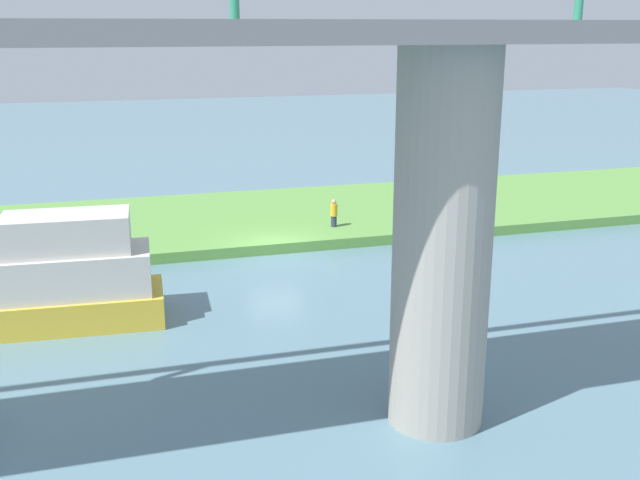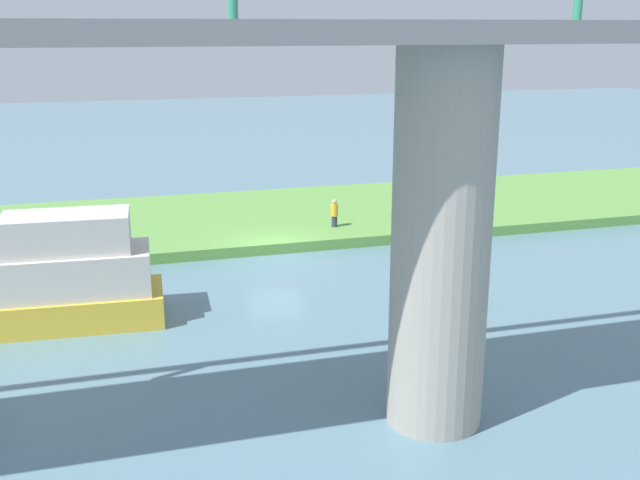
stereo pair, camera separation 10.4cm
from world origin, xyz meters
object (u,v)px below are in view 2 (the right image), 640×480
at_px(person_on_bank, 334,213).
at_px(motorboat_white, 46,281).
at_px(bridge_pylon, 441,244).
at_px(mooring_post, 102,242).

xyz_separation_m(person_on_bank, motorboat_white, (13.09, 8.31, 0.40)).
xyz_separation_m(bridge_pylon, motorboat_white, (10.16, -9.93, -3.27)).
distance_m(bridge_pylon, mooring_post, 19.48).
distance_m(person_on_bank, motorboat_white, 15.51).
bearing_deg(motorboat_white, person_on_bank, -147.59).
relative_size(mooring_post, motorboat_white, 0.09).
relative_size(bridge_pylon, mooring_post, 13.05).
distance_m(bridge_pylon, person_on_bank, 18.83).
relative_size(person_on_bank, mooring_post, 1.86).
height_order(person_on_bank, mooring_post, person_on_bank).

